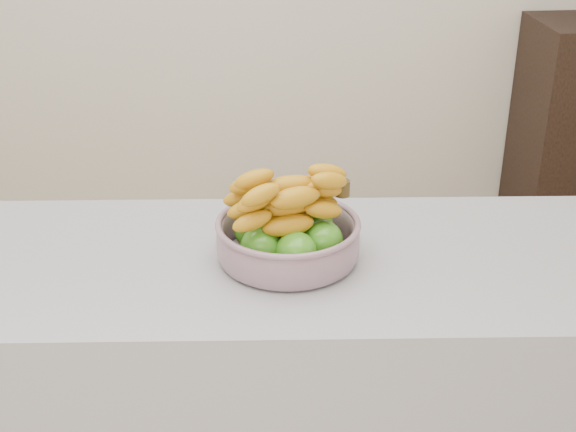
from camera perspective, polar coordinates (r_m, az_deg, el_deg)
The scene contains 2 objects.
counter at distance 1.98m, azimuth -8.28°, elevation -14.46°, with size 2.00×0.60×0.90m, color #9C9CA4.
fruit_bowl at distance 1.68m, azimuth 0.00°, elevation -1.19°, with size 0.31×0.31×0.19m.
Camera 1 is at (0.25, -1.61, 1.74)m, focal length 50.00 mm.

